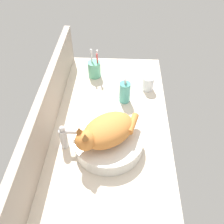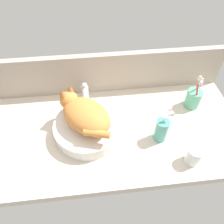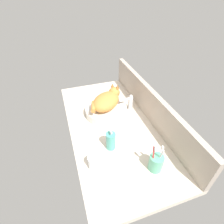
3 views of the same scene
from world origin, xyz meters
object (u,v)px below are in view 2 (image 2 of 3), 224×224
Objects in this scene: water_glass at (193,156)px; cat at (84,114)px; soap_dispenser at (161,130)px; toothbrush_cup at (193,98)px; sink_basin at (88,128)px; faucet at (85,94)px.

cat is at bearing 154.24° from water_glass.
soap_dispenser is at bearing 128.37° from water_glass.
toothbrush_cup is (22.42, 19.01, -0.85)cm from soap_dispenser.
toothbrush_cup reaches higher than soap_dispenser.
faucet reaches higher than sink_basin.
soap_dispenser is 29.41cm from toothbrush_cup.
faucet is 0.89× the size of soap_dispenser.
faucet is 1.61× the size of water_glass.
soap_dispenser is 0.82× the size of toothbrush_cup.
cat is 1.96× the size of soap_dispenser.
toothbrush_cup reaches higher than sink_basin.
soap_dispenser is at bearing -12.11° from sink_basin.
faucet is (0.62, 18.34, -5.11)cm from cat.
toothbrush_cup reaches higher than faucet.
soap_dispenser is 17.42cm from water_glass.
sink_basin is at bearing 167.89° from soap_dispenser.
sink_basin is 9.19cm from cat.
sink_basin is 48.52cm from water_glass.
soap_dispenser is at bearing -13.39° from cat.
faucet is at bearing 137.89° from water_glass.
faucet is at bearing 141.71° from soap_dispenser.
toothbrush_cup is at bearing 40.30° from soap_dispenser.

